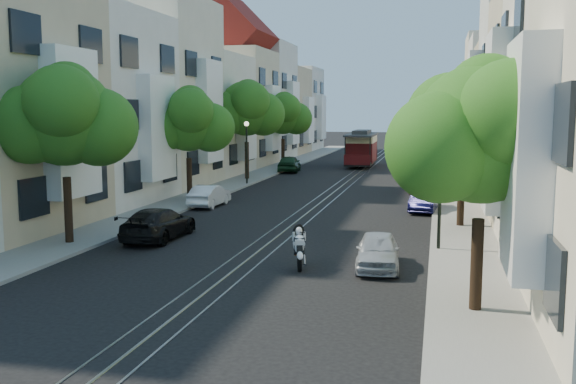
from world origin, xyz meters
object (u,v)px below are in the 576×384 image
Objects in this scene: cable_car at (362,147)px; parked_car_e_near at (378,251)px; tree_e_c at (458,117)px; parked_car_w_far at (289,164)px; sportbike_rider at (299,245)px; parked_car_e_far at (427,184)px; lamp_east at (441,173)px; parked_car_e_mid at (425,200)px; tree_w_b at (189,122)px; tree_e_d at (454,112)px; tree_w_c at (247,109)px; tree_w_d at (283,115)px; tree_e_b at (465,117)px; parked_car_w_mid at (209,196)px; lamp_west at (247,143)px; parked_car_w_near at (159,224)px; tree_w_a at (65,118)px; tree_e_a at (484,137)px.

parked_car_e_near is at bearing -83.35° from cable_car.
tree_e_c reaches higher than parked_car_w_far.
sportbike_rider is 0.51× the size of parked_car_e_near.
parked_car_e_near is 19.34m from parked_car_e_far.
lamp_east is at bearing 23.83° from sportbike_rider.
tree_w_b is at bearing -177.89° from parked_car_e_mid.
lamp_east is 16.56m from parked_car_e_far.
sportbike_rider is (-5.32, -30.42, -4.12)m from tree_e_d.
tree_w_b reaches higher than sportbike_rider.
tree_w_d is (-0.00, 11.00, -0.47)m from tree_w_c.
parked_car_e_near is (-2.86, -7.89, -4.16)m from tree_e_b.
tree_w_b is 0.81× the size of cable_car.
tree_w_c is 2.03× the size of parked_car_e_mid.
tree_w_b is 4.48m from parked_car_w_mid.
lamp_west is at bearing 148.95° from parked_car_e_mid.
tree_e_c is 21.53m from tree_w_d.
tree_w_c is 17.85m from parked_car_e_mid.
lamp_west is at bearing -146.50° from tree_e_d.
tree_w_b is at bearing -95.97° from lamp_west.
tree_w_d is at bearing 90.00° from tree_w_b.
sportbike_rider is at bearing 153.52° from parked_car_w_near.
tree_e_c is at bearing 51.34° from tree_w_a.
lamp_west reaches higher than parked_car_e_far.
tree_e_b reaches higher than sportbike_rider.
sportbike_rider is at bearing -99.93° from tree_e_d.
tree_e_a is 1.79× the size of parked_car_e_mid.
lamp_west is 14.91m from parked_car_e_mid.
tree_w_b is 1.87× the size of parked_car_e_near.
tree_e_d is at bearing 90.00° from tree_e_a.
tree_w_c reaches higher than lamp_east.
tree_w_a is at bearing -92.40° from lamp_west.
lamp_west is (0.84, 20.02, -1.89)m from tree_w_a.
tree_e_c is at bearing -48.01° from tree_w_d.
parked_car_e_far reaches higher than parked_car_e_near.
tree_w_c is 26.40m from sportbike_rider.
parked_car_e_near is at bearing -4.42° from tree_w_a.
sportbike_rider reaches higher than parked_car_w_mid.
tree_w_d is 1.62× the size of parked_car_w_far.
lamp_west is at bearing 136.15° from tree_e_b.
tree_e_d is 4.01× the size of sportbike_rider.
tree_e_a is 0.92× the size of tree_e_d.
tree_w_c reaches higher than tree_e_b.
tree_e_a is 41.57m from tree_w_d.
tree_w_d is at bearing 124.43° from parked_car_e_mid.
lamp_west is 12.22m from parked_car_e_far.
parked_car_e_far is at bearing -50.74° from tree_w_d.
sportbike_rider is at bearing 97.51° from parked_car_w_far.
tree_w_a is (-14.40, -29.00, -0.13)m from tree_e_d.
tree_e_d is (0.00, 22.00, 0.13)m from tree_e_b.
parked_car_e_near is at bearing -64.22° from tree_w_c.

